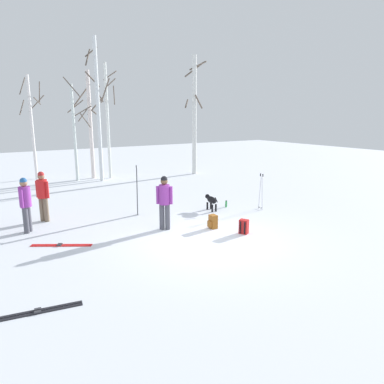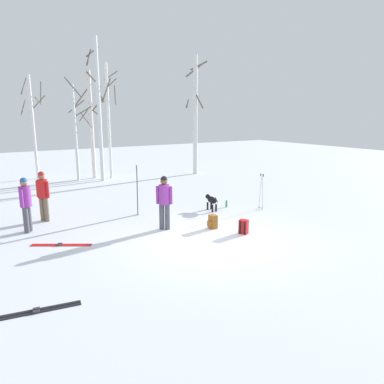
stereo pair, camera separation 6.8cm
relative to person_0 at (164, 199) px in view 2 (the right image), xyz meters
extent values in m
plane|color=white|center=(0.61, -1.52, -0.98)|extent=(60.00, 60.00, 0.00)
cylinder|color=#4C4C56|center=(0.07, -0.06, -0.57)|extent=(0.16, 0.16, 0.82)
cylinder|color=#4C4C56|center=(-0.07, 0.06, -0.57)|extent=(0.16, 0.16, 0.82)
cylinder|color=purple|center=(0.00, 0.00, 0.15)|extent=(0.34, 0.34, 0.62)
sphere|color=brown|center=(0.00, 0.00, 0.57)|extent=(0.22, 0.22, 0.22)
sphere|color=black|center=(0.00, 0.00, 0.63)|extent=(0.21, 0.21, 0.21)
cylinder|color=purple|center=(0.17, -0.13, 0.13)|extent=(0.10, 0.10, 0.56)
cylinder|color=purple|center=(-0.17, 0.13, 0.13)|extent=(0.10, 0.10, 0.56)
cylinder|color=#72604C|center=(-3.10, 3.04, -0.57)|extent=(0.16, 0.16, 0.82)
cylinder|color=#72604C|center=(-3.00, 2.89, -0.57)|extent=(0.16, 0.16, 0.82)
cylinder|color=red|center=(-3.05, 2.97, 0.15)|extent=(0.34, 0.34, 0.62)
sphere|color=#997051|center=(-3.05, 2.97, 0.57)|extent=(0.22, 0.22, 0.22)
sphere|color=#B22626|center=(-3.05, 2.97, 0.63)|extent=(0.21, 0.21, 0.21)
cylinder|color=red|center=(-3.18, 3.13, 0.13)|extent=(0.10, 0.10, 0.56)
cylinder|color=red|center=(-2.92, 2.80, 0.13)|extent=(0.10, 0.10, 0.56)
cylinder|color=#4C4C56|center=(-3.65, 2.09, -0.57)|extent=(0.16, 0.16, 0.82)
cylinder|color=#4C4C56|center=(-3.75, 1.95, -0.57)|extent=(0.16, 0.16, 0.82)
cylinder|color=purple|center=(-3.70, 2.02, 0.15)|extent=(0.34, 0.34, 0.62)
sphere|color=#997051|center=(-3.70, 2.02, 0.57)|extent=(0.22, 0.22, 0.22)
sphere|color=#265999|center=(-3.70, 2.02, 0.63)|extent=(0.21, 0.21, 0.21)
cylinder|color=purple|center=(-3.59, 2.19, 0.13)|extent=(0.10, 0.10, 0.56)
cylinder|color=purple|center=(-3.82, 1.85, 0.13)|extent=(0.10, 0.10, 0.56)
ellipsoid|color=black|center=(2.56, 1.02, -0.57)|extent=(0.29, 0.62, 0.26)
sphere|color=black|center=(2.60, 1.36, -0.51)|extent=(0.18, 0.18, 0.18)
ellipsoid|color=black|center=(2.60, 1.42, -0.53)|extent=(0.07, 0.11, 0.06)
cylinder|color=black|center=(2.51, 0.68, -0.49)|extent=(0.06, 0.19, 0.17)
cylinder|color=black|center=(2.50, 1.23, -0.84)|extent=(0.07, 0.07, 0.28)
cylinder|color=black|center=(2.66, 1.21, -0.84)|extent=(0.07, 0.07, 0.28)
cylinder|color=black|center=(2.46, 0.84, -0.84)|extent=(0.07, 0.07, 0.28)
cylinder|color=black|center=(2.61, 0.82, -0.84)|extent=(0.07, 0.07, 0.28)
cube|color=black|center=(-0.09, 1.88, -0.11)|extent=(0.07, 0.20, 1.74)
cube|color=black|center=(-0.09, 1.88, 0.80)|extent=(0.03, 0.07, 0.10)
cube|color=black|center=(-0.08, 1.94, -0.11)|extent=(0.07, 0.20, 1.74)
cube|color=black|center=(-0.08, 1.94, 0.80)|extent=(0.03, 0.07, 0.10)
cube|color=black|center=(-4.31, -3.01, -0.97)|extent=(1.67, 0.34, 0.02)
cube|color=#333338|center=(-4.26, -3.02, -0.95)|extent=(0.13, 0.08, 0.03)
cube|color=black|center=(-4.29, -2.91, -0.97)|extent=(1.67, 0.34, 0.02)
cube|color=#333338|center=(-4.24, -2.92, -0.95)|extent=(0.13, 0.08, 0.03)
cube|color=red|center=(-3.08, 0.33, -0.97)|extent=(1.47, 0.95, 0.02)
cube|color=#333338|center=(-3.12, 0.36, -0.95)|extent=(0.14, 0.12, 0.03)
cube|color=red|center=(-3.13, 0.24, -0.97)|extent=(1.47, 0.95, 0.02)
cube|color=#333338|center=(-3.18, 0.27, -0.95)|extent=(0.14, 0.12, 0.03)
cylinder|color=#B2B2BC|center=(4.23, 0.20, -0.34)|extent=(0.02, 0.10, 1.29)
cylinder|color=black|center=(4.23, 0.20, 0.36)|extent=(0.04, 0.04, 0.10)
cylinder|color=black|center=(4.23, 0.20, -0.91)|extent=(0.07, 0.07, 0.01)
cylinder|color=#B2B2BC|center=(4.23, 0.07, -0.34)|extent=(0.02, 0.10, 1.29)
cylinder|color=black|center=(4.23, 0.07, 0.36)|extent=(0.04, 0.04, 0.10)
cylinder|color=black|center=(4.23, 0.07, -0.91)|extent=(0.07, 0.07, 0.01)
cube|color=#99591E|center=(1.35, -0.74, -0.76)|extent=(0.21, 0.27, 0.44)
cube|color=#99591E|center=(1.22, -0.73, -0.83)|extent=(0.07, 0.20, 0.20)
cube|color=black|center=(1.47, -0.67, -0.76)|extent=(0.03, 0.04, 0.37)
cube|color=black|center=(1.46, -0.82, -0.76)|extent=(0.03, 0.04, 0.37)
cube|color=red|center=(1.84, -1.66, -0.76)|extent=(0.30, 0.32, 0.44)
cube|color=red|center=(1.95, -1.60, -0.83)|extent=(0.14, 0.20, 0.20)
cube|color=black|center=(1.77, -1.78, -0.76)|extent=(0.04, 0.04, 0.37)
cube|color=black|center=(1.70, -1.65, -0.76)|extent=(0.04, 0.04, 0.37)
cylinder|color=green|center=(3.33, 1.12, -0.86)|extent=(0.08, 0.08, 0.24)
cylinder|color=black|center=(3.33, 1.12, -0.73)|extent=(0.05, 0.05, 0.02)
cylinder|color=silver|center=(-1.88, 11.83, 1.85)|extent=(0.15, 0.15, 5.67)
cylinder|color=brown|center=(-1.50, 12.19, 3.19)|extent=(0.78, 0.84, 0.91)
cylinder|color=brown|center=(-1.35, 11.78, 3.78)|extent=(0.15, 1.11, 1.05)
cylinder|color=brown|center=(-2.14, 12.03, 4.10)|extent=(0.47, 0.58, 0.95)
cylinder|color=brown|center=(-1.53, 11.62, 3.31)|extent=(0.48, 0.76, 0.39)
cylinder|color=brown|center=(-2.27, 12.01, 2.97)|extent=(0.43, 0.83, 0.83)
cylinder|color=silver|center=(-0.08, 10.02, 1.59)|extent=(0.15, 0.15, 5.14)
cylinder|color=brown|center=(0.16, 10.39, 3.02)|extent=(0.80, 0.56, 0.70)
cylinder|color=brown|center=(0.45, 9.62, 2.27)|extent=(0.85, 1.12, 0.77)
cylinder|color=brown|center=(-0.14, 9.62, 3.95)|extent=(0.84, 0.16, 1.03)
cylinder|color=brown|center=(0.50, 10.36, 2.75)|extent=(0.74, 1.20, 0.60)
cylinder|color=brown|center=(0.45, 10.12, 2.55)|extent=(0.26, 1.10, 0.67)
cylinder|color=silver|center=(0.90, 10.33, 1.98)|extent=(0.21, 0.21, 5.93)
cylinder|color=brown|center=(1.04, 9.93, 4.42)|extent=(0.87, 0.36, 0.77)
cylinder|color=brown|center=(1.14, 10.03, 2.65)|extent=(0.67, 0.55, 0.42)
cylinder|color=brown|center=(0.60, 10.81, 3.56)|extent=(1.06, 0.69, 1.10)
cylinder|color=brown|center=(1.32, 10.64, 3.05)|extent=(0.72, 0.92, 0.97)
cylinder|color=silver|center=(1.04, 9.25, 2.76)|extent=(0.20, 0.20, 7.49)
cylinder|color=brown|center=(0.96, 9.60, 5.76)|extent=(0.74, 0.24, 0.61)
cylinder|color=brown|center=(0.72, 9.48, 5.46)|extent=(0.53, 0.72, 0.94)
cylinder|color=brown|center=(1.51, 9.34, 3.83)|extent=(0.26, 1.00, 1.23)
cylinder|color=silver|center=(1.73, 9.84, 2.18)|extent=(0.16, 0.16, 6.33)
cylinder|color=brown|center=(2.08, 9.97, 4.31)|extent=(0.31, 0.74, 0.43)
cylinder|color=brown|center=(2.08, 10.10, 4.69)|extent=(0.57, 0.74, 0.49)
cylinder|color=brown|center=(2.12, 9.69, 3.61)|extent=(0.37, 0.83, 0.99)
cylinder|color=brown|center=(1.39, 9.82, 3.50)|extent=(0.11, 0.73, 0.52)
cylinder|color=silver|center=(6.63, 8.52, 2.49)|extent=(0.26, 0.26, 6.94)
cylinder|color=brown|center=(6.27, 8.82, 3.22)|extent=(0.70, 0.80, 0.54)
cylinder|color=brown|center=(6.73, 8.22, 3.32)|extent=(0.70, 0.32, 0.79)
cylinder|color=brown|center=(6.88, 8.99, 5.19)|extent=(1.02, 0.61, 0.86)
cylinder|color=brown|center=(7.07, 8.82, 5.42)|extent=(0.69, 0.96, 0.52)
camera|label=1|loc=(-4.98, -9.41, 2.57)|focal=32.76mm
camera|label=2|loc=(-4.93, -9.44, 2.57)|focal=32.76mm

